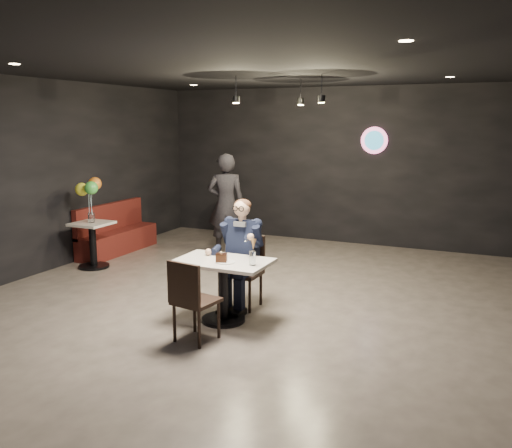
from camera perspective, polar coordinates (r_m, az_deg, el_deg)
The scene contains 17 objects.
floor at distance 6.88m, azimuth -3.04°, elevation -9.21°, with size 9.00×9.00×0.00m, color gray.
wall_sign at distance 10.44m, azimuth 12.35°, elevation 8.60°, with size 0.50×0.06×0.50m, color pink, non-canonical shape.
pendant_lights at distance 8.31m, azimuth 3.29°, elevation 14.40°, with size 1.40×1.20×0.36m, color black.
main_table at distance 6.46m, azimuth -3.48°, elevation -7.04°, with size 1.10×0.70×0.75m, color white.
chair_far at distance 6.91m, azimuth -1.36°, elevation -5.11°, with size 0.42×0.46×0.92m, color black.
chair_near at distance 5.92m, azimuth -6.30°, elevation -7.89°, with size 0.42×0.46×0.92m, color black.
seated_man at distance 6.84m, azimuth -1.37°, elevation -3.01°, with size 0.60×0.80×1.44m, color black.
dessert_plate at distance 6.25m, azimuth -3.23°, elevation -4.02°, with size 0.22×0.22×0.01m, color white.
cake_slice at distance 6.24m, azimuth -3.66°, elevation -3.58°, with size 0.12×0.10×0.09m, color black.
mint_leaf at distance 6.24m, azimuth -3.58°, elevation -3.23°, with size 0.06×0.04×0.01m, color #297F3C.
sundae_glass at distance 6.11m, azimuth -0.37°, elevation -3.61°, with size 0.07×0.07×0.16m, color silver.
wafer_cone at distance 6.06m, azimuth -0.27°, elevation -2.16°, with size 0.06×0.06×0.13m, color tan.
booth_bench at distance 10.10m, azimuth -14.39°, elevation -0.45°, with size 0.45×1.78×0.89m, color #4E1410.
side_table at distance 9.18m, azimuth -16.78°, elevation -2.28°, with size 0.56×0.56×0.70m, color white.
balloon_vase at distance 9.09m, azimuth -16.94°, elevation 0.65°, with size 0.10×0.10×0.16m, color silver.
balloon_bunch at distance 9.03m, azimuth -17.08°, elevation 3.08°, with size 0.38×0.38×0.63m, color yellow.
passerby at distance 9.60m, azimuth -3.16°, elevation 2.07°, with size 0.66×0.43×1.81m, color black.
Camera 1 is at (2.99, -5.74, 2.35)m, focal length 38.00 mm.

